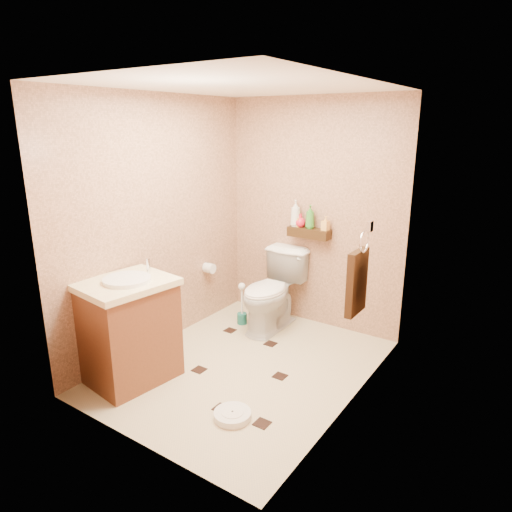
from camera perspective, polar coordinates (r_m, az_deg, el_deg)
The scene contains 19 objects.
ground at distance 4.26m, azimuth -1.36°, elevation -13.66°, with size 2.50×2.50×0.00m, color tan.
wall_back at distance 4.85m, azimuth 7.15°, elevation 5.14°, with size 2.00×0.04×2.40m, color tan.
wall_front at distance 2.92m, azimuth -15.87°, elevation -2.79°, with size 2.00×0.04×2.40m, color tan.
wall_left at distance 4.45m, azimuth -12.05°, elevation 3.90°, with size 0.04×2.50×2.40m, color tan.
wall_right at distance 3.35m, azimuth 12.60°, elevation -0.17°, with size 0.04×2.50×2.40m, color tan.
ceiling at distance 3.70m, azimuth -1.62°, elevation 20.52°, with size 2.00×2.50×0.02m, color white.
wall_shelf at distance 4.82m, azimuth 6.64°, elevation 2.90°, with size 0.46×0.14×0.10m, color #34220E.
floor_accents at distance 4.19m, azimuth -1.55°, elevation -14.18°, with size 1.26×1.26×0.01m.
toilet at distance 4.83m, azimuth 2.01°, elevation -4.43°, with size 0.47×0.82×0.84m, color white.
vanity at distance 4.03m, azimuth -15.54°, elevation -8.81°, with size 0.69×0.80×1.03m.
bathroom_scale at distance 3.61m, azimuth -2.97°, elevation -19.22°, with size 0.31×0.31×0.06m.
toilet_brush at distance 5.03m, azimuth -1.77°, elevation -6.69°, with size 0.11×0.11×0.47m.
towel_ring at distance 3.67m, azimuth 12.56°, elevation -2.86°, with size 0.12×0.30×0.76m.
toilet_paper at distance 5.02m, azimuth -5.87°, elevation -1.51°, with size 0.12×0.11×0.12m.
bottle_a at distance 4.86m, azimuth 4.97°, elevation 5.35°, with size 0.11×0.11×0.28m, color silver.
bottle_b at distance 4.85m, azimuth 5.39°, elevation 4.51°, with size 0.07×0.07×0.15m, color gold.
bottle_c at distance 4.84m, azimuth 5.58°, elevation 4.45°, with size 0.11×0.11×0.14m, color red.
bottle_d at distance 4.78m, azimuth 6.77°, elevation 4.91°, with size 0.10×0.10×0.25m, color #36862C.
bottle_e at distance 4.72m, azimuth 8.68°, elevation 4.07°, with size 0.07×0.07×0.15m, color #EEB04F.
Camera 1 is at (2.15, -3.00, 2.12)m, focal length 32.00 mm.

